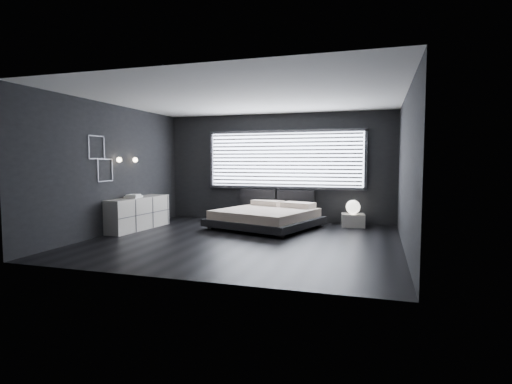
% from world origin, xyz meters
% --- Properties ---
extents(room, '(6.04, 6.00, 2.80)m').
position_xyz_m(room, '(0.00, 0.00, 1.40)').
color(room, black).
rests_on(room, ground).
extents(window, '(4.14, 0.09, 1.52)m').
position_xyz_m(window, '(0.20, 2.70, 1.61)').
color(window, white).
rests_on(window, ground).
extents(headboard, '(1.96, 0.16, 0.52)m').
position_xyz_m(headboard, '(0.01, 2.64, 0.57)').
color(headboard, black).
rests_on(headboard, ground).
extents(sconce_near, '(0.18, 0.11, 0.11)m').
position_xyz_m(sconce_near, '(-2.88, 0.05, 1.60)').
color(sconce_near, silver).
rests_on(sconce_near, ground).
extents(sconce_far, '(0.18, 0.11, 0.11)m').
position_xyz_m(sconce_far, '(-2.88, 0.65, 1.60)').
color(sconce_far, silver).
rests_on(sconce_far, ground).
extents(wall_art_upper, '(0.01, 0.48, 0.48)m').
position_xyz_m(wall_art_upper, '(-2.98, -0.55, 1.85)').
color(wall_art_upper, '#47474C').
rests_on(wall_art_upper, ground).
extents(wall_art_lower, '(0.01, 0.48, 0.48)m').
position_xyz_m(wall_art_lower, '(-2.98, -0.30, 1.38)').
color(wall_art_lower, '#47474C').
rests_on(wall_art_lower, ground).
extents(bed, '(2.73, 2.66, 0.57)m').
position_xyz_m(bed, '(0.03, 1.59, 0.26)').
color(bed, black).
rests_on(bed, ground).
extents(nightstand, '(0.59, 0.51, 0.31)m').
position_xyz_m(nightstand, '(1.98, 2.34, 0.16)').
color(nightstand, silver).
rests_on(nightstand, ground).
extents(orb_lamp, '(0.33, 0.33, 0.33)m').
position_xyz_m(orb_lamp, '(1.98, 2.30, 0.48)').
color(orb_lamp, white).
rests_on(orb_lamp, nightstand).
extents(dresser, '(0.67, 1.88, 0.74)m').
position_xyz_m(dresser, '(-2.78, 0.52, 0.37)').
color(dresser, silver).
rests_on(dresser, ground).
extents(book_stack, '(0.33, 0.41, 0.08)m').
position_xyz_m(book_stack, '(-2.77, 0.39, 0.77)').
color(book_stack, silver).
rests_on(book_stack, dresser).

